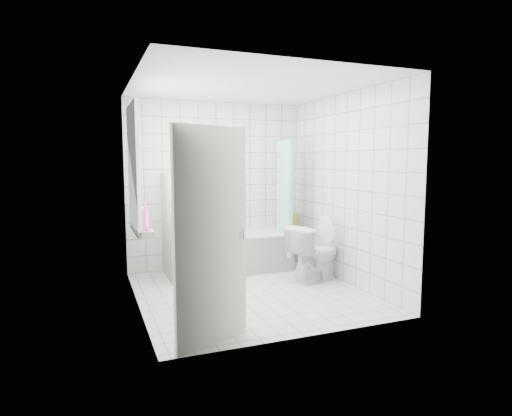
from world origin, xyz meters
name	(u,v)px	position (x,y,z in m)	size (l,w,h in m)	color
ground	(250,292)	(0.00, 0.00, 0.00)	(3.00, 3.00, 0.00)	white
ceiling	(250,86)	(0.00, 0.00, 2.60)	(3.00, 3.00, 0.00)	white
wall_back	(217,185)	(0.00, 1.50, 1.30)	(2.80, 0.02, 2.60)	white
wall_front	(307,203)	(0.00, -1.50, 1.30)	(2.80, 0.02, 2.60)	white
wall_left	(135,195)	(-1.40, 0.00, 1.30)	(0.02, 3.00, 2.60)	white
wall_right	(345,189)	(1.40, 0.00, 1.30)	(0.02, 3.00, 2.60)	white
window_left	(136,168)	(-1.35, 0.30, 1.60)	(0.01, 0.90, 1.40)	white
window_back	(223,144)	(0.10, 1.46, 1.95)	(0.50, 0.01, 0.50)	white
window_sill	(141,229)	(-1.31, 0.30, 0.86)	(0.18, 1.02, 0.08)	white
door	(211,238)	(-0.88, -1.33, 1.00)	(0.04, 0.80, 2.00)	silver
bathtub	(233,252)	(0.14, 1.12, 0.29)	(1.75, 0.77, 0.58)	white
partition_wall	(171,226)	(-0.80, 1.07, 0.75)	(0.15, 0.85, 1.50)	white
tiled_ledge	(289,245)	(1.22, 1.38, 0.28)	(0.40, 0.24, 0.55)	white
toilet	(315,253)	(1.03, 0.16, 0.40)	(0.45, 0.79, 0.80)	white
curtain_rod	(282,141)	(0.95, 1.10, 2.00)	(0.02, 0.02, 0.80)	silver
shower_curtain	(285,199)	(0.95, 0.97, 1.10)	(0.14, 0.48, 1.78)	#4AD5DA
tub_faucet	(232,213)	(0.24, 1.46, 0.85)	(0.18, 0.06, 0.06)	silver
sill_bottles	(142,216)	(-1.30, 0.23, 1.03)	(0.15, 0.79, 0.32)	#F05DB4
ledge_bottles	(290,222)	(1.22, 1.35, 0.67)	(0.19, 0.17, 0.27)	yellow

